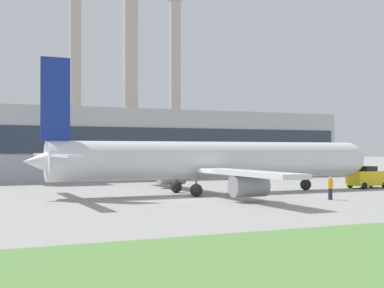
% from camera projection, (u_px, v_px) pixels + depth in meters
% --- Properties ---
extents(ground_plane, '(400.00, 400.00, 0.00)m').
position_uv_depth(ground_plane, '(192.00, 198.00, 44.14)').
color(ground_plane, '#999691').
extents(terminal_building, '(72.90, 13.89, 24.10)m').
position_uv_depth(terminal_building, '(90.00, 142.00, 74.99)').
color(terminal_building, '#B2B2B7').
rests_on(terminal_building, ground_plane).
extents(smokestack_left, '(2.68, 2.68, 37.91)m').
position_uv_depth(smokestack_left, '(75.00, 73.00, 104.35)').
color(smokestack_left, '#B2A899').
rests_on(smokestack_left, ground_plane).
extents(smokestack_right, '(3.49, 3.49, 37.59)m').
position_uv_depth(smokestack_right, '(130.00, 76.00, 107.74)').
color(smokestack_right, '#B2A899').
rests_on(smokestack_right, ground_plane).
extents(smokestack_far, '(2.71, 2.71, 35.29)m').
position_uv_depth(smokestack_far, '(175.00, 82.00, 108.81)').
color(smokestack_far, '#B2A899').
rests_on(smokestack_far, ground_plane).
extents(airplane, '(33.84, 29.87, 11.49)m').
position_uv_depth(airplane, '(211.00, 161.00, 48.69)').
color(airplane, silver).
rests_on(airplane, ground_plane).
extents(pushback_tug, '(4.27, 2.85, 2.29)m').
position_uv_depth(pushback_tug, '(367.00, 178.00, 55.76)').
color(pushback_tug, yellow).
rests_on(pushback_tug, ground_plane).
extents(ground_crew_person, '(0.50, 0.50, 1.87)m').
position_uv_depth(ground_crew_person, '(330.00, 188.00, 42.77)').
color(ground_crew_person, '#23283D').
rests_on(ground_crew_person, ground_plane).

